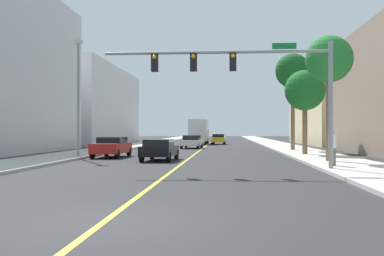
{
  "coord_description": "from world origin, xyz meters",
  "views": [
    {
      "loc": [
        2.5,
        -9.16,
        1.87
      ],
      "look_at": [
        -0.0,
        23.5,
        2.04
      ],
      "focal_mm": 42.45,
      "sensor_mm": 36.0,
      "label": 1
    }
  ],
  "objects_px": {
    "palm_mid": "(305,91)",
    "car_yellow": "(219,139)",
    "car_red": "(112,147)",
    "palm_far": "(293,72)",
    "street_lamp": "(78,92)",
    "car_white": "(192,141)",
    "delivery_truck": "(199,131)",
    "palm_near": "(329,61)",
    "traffic_signal_mast": "(249,73)",
    "car_black": "(160,149)",
    "pedestrian": "(333,148)"
  },
  "relations": [
    {
      "from": "palm_near",
      "to": "delivery_truck",
      "type": "relative_size",
      "value": 0.9
    },
    {
      "from": "traffic_signal_mast",
      "to": "car_red",
      "type": "bearing_deg",
      "value": 132.14
    },
    {
      "from": "traffic_signal_mast",
      "to": "palm_far",
      "type": "height_order",
      "value": "palm_far"
    },
    {
      "from": "car_white",
      "to": "delivery_truck",
      "type": "height_order",
      "value": "delivery_truck"
    },
    {
      "from": "palm_far",
      "to": "palm_near",
      "type": "bearing_deg",
      "value": -90.4
    },
    {
      "from": "car_yellow",
      "to": "car_red",
      "type": "xyz_separation_m",
      "value": [
        -6.88,
        -29.92,
        0.03
      ]
    },
    {
      "from": "car_yellow",
      "to": "palm_near",
      "type": "bearing_deg",
      "value": -76.38
    },
    {
      "from": "palm_far",
      "to": "car_black",
      "type": "height_order",
      "value": "palm_far"
    },
    {
      "from": "car_black",
      "to": "palm_mid",
      "type": "bearing_deg",
      "value": 32.93
    },
    {
      "from": "palm_mid",
      "to": "car_white",
      "type": "relative_size",
      "value": 1.33
    },
    {
      "from": "palm_far",
      "to": "car_red",
      "type": "height_order",
      "value": "palm_far"
    },
    {
      "from": "car_yellow",
      "to": "car_red",
      "type": "height_order",
      "value": "car_red"
    },
    {
      "from": "palm_near",
      "to": "palm_mid",
      "type": "height_order",
      "value": "palm_near"
    },
    {
      "from": "traffic_signal_mast",
      "to": "palm_mid",
      "type": "height_order",
      "value": "palm_mid"
    },
    {
      "from": "car_red",
      "to": "car_white",
      "type": "distance_m",
      "value": 16.76
    },
    {
      "from": "palm_far",
      "to": "street_lamp",
      "type": "bearing_deg",
      "value": -143.25
    },
    {
      "from": "street_lamp",
      "to": "car_white",
      "type": "bearing_deg",
      "value": 70.76
    },
    {
      "from": "palm_mid",
      "to": "car_white",
      "type": "height_order",
      "value": "palm_mid"
    },
    {
      "from": "car_black",
      "to": "car_red",
      "type": "bearing_deg",
      "value": 142.55
    },
    {
      "from": "car_yellow",
      "to": "delivery_truck",
      "type": "height_order",
      "value": "delivery_truck"
    },
    {
      "from": "delivery_truck",
      "to": "traffic_signal_mast",
      "type": "bearing_deg",
      "value": -83.21
    },
    {
      "from": "palm_near",
      "to": "palm_far",
      "type": "height_order",
      "value": "palm_far"
    },
    {
      "from": "palm_near",
      "to": "car_white",
      "type": "relative_size",
      "value": 1.55
    },
    {
      "from": "palm_near",
      "to": "car_yellow",
      "type": "distance_m",
      "value": 35.66
    },
    {
      "from": "palm_mid",
      "to": "car_red",
      "type": "xyz_separation_m",
      "value": [
        -13.65,
        -2.75,
        -4.0
      ]
    },
    {
      "from": "street_lamp",
      "to": "palm_far",
      "type": "xyz_separation_m",
      "value": [
        15.71,
        11.73,
        2.67
      ]
    },
    {
      "from": "palm_far",
      "to": "car_white",
      "type": "height_order",
      "value": "palm_far"
    },
    {
      "from": "street_lamp",
      "to": "palm_near",
      "type": "distance_m",
      "value": 15.99
    },
    {
      "from": "car_yellow",
      "to": "car_red",
      "type": "bearing_deg",
      "value": -100.55
    },
    {
      "from": "car_yellow",
      "to": "car_white",
      "type": "relative_size",
      "value": 0.9
    },
    {
      "from": "car_white",
      "to": "car_black",
      "type": "height_order",
      "value": "car_white"
    },
    {
      "from": "street_lamp",
      "to": "car_black",
      "type": "bearing_deg",
      "value": -15.77
    },
    {
      "from": "delivery_truck",
      "to": "pedestrian",
      "type": "xyz_separation_m",
      "value": [
        8.98,
        -39.49,
        -0.72
      ]
    },
    {
      "from": "palm_mid",
      "to": "delivery_truck",
      "type": "distance_m",
      "value": 30.17
    },
    {
      "from": "car_yellow",
      "to": "delivery_truck",
      "type": "bearing_deg",
      "value": 156.76
    },
    {
      "from": "car_yellow",
      "to": "car_white",
      "type": "xyz_separation_m",
      "value": [
        -2.55,
        -13.73,
        -0.01
      ]
    },
    {
      "from": "street_lamp",
      "to": "delivery_truck",
      "type": "bearing_deg",
      "value": 79.61
    },
    {
      "from": "traffic_signal_mast",
      "to": "car_white",
      "type": "bearing_deg",
      "value": 100.12
    },
    {
      "from": "palm_mid",
      "to": "street_lamp",
      "type": "bearing_deg",
      "value": -164.55
    },
    {
      "from": "car_yellow",
      "to": "street_lamp",
      "type": "bearing_deg",
      "value": -103.13
    },
    {
      "from": "palm_near",
      "to": "car_black",
      "type": "height_order",
      "value": "palm_near"
    },
    {
      "from": "palm_far",
      "to": "car_red",
      "type": "bearing_deg",
      "value": -143.66
    },
    {
      "from": "palm_far",
      "to": "car_red",
      "type": "xyz_separation_m",
      "value": [
        -13.85,
        -10.19,
        -6.35
      ]
    },
    {
      "from": "palm_mid",
      "to": "car_yellow",
      "type": "xyz_separation_m",
      "value": [
        -6.78,
        27.17,
        -4.02
      ]
    },
    {
      "from": "palm_mid",
      "to": "car_white",
      "type": "xyz_separation_m",
      "value": [
        -9.32,
        13.45,
        -4.03
      ]
    },
    {
      "from": "street_lamp",
      "to": "delivery_truck",
      "type": "relative_size",
      "value": 0.98
    },
    {
      "from": "car_red",
      "to": "delivery_truck",
      "type": "bearing_deg",
      "value": -96.22
    },
    {
      "from": "street_lamp",
      "to": "delivery_truck",
      "type": "distance_m",
      "value": 33.42
    },
    {
      "from": "palm_near",
      "to": "palm_far",
      "type": "bearing_deg",
      "value": 89.6
    },
    {
      "from": "palm_far",
      "to": "pedestrian",
      "type": "xyz_separation_m",
      "value": [
        -0.73,
        -18.45,
        -6.07
      ]
    }
  ]
}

